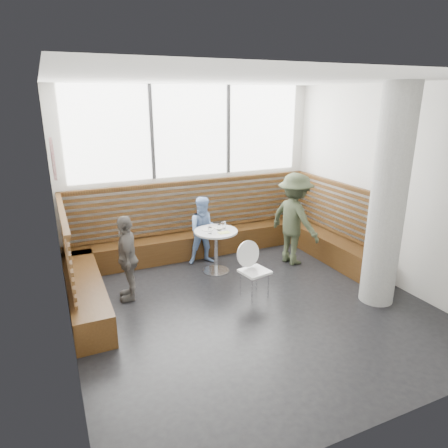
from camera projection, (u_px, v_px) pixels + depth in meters
name	position (u px, v px, depth m)	size (l,w,h in m)	color
room	(254.00, 203.00, 5.48)	(5.00, 5.00, 3.20)	silver
booth	(207.00, 243.00, 7.38)	(5.00, 2.50, 1.44)	#3C240F
concrete_column	(388.00, 199.00, 5.68)	(0.50, 0.50, 3.20)	gray
wall_art	(53.00, 159.00, 4.65)	(0.50, 0.50, 0.03)	white
cafe_table	(216.00, 242.00, 6.98)	(0.75, 0.75, 0.78)	silver
cafe_chair	(253.00, 265.00, 6.16)	(0.42, 0.41, 0.88)	white
adult_man	(294.00, 219.00, 7.29)	(1.10, 0.63, 1.70)	#38402B
child_back	(205.00, 231.00, 7.34)	(0.62, 0.48, 1.27)	#7EA2DB
child_left	(127.00, 258.00, 6.03)	(0.78, 0.33, 1.33)	#605C57
plate_near	(207.00, 229.00, 6.95)	(0.21, 0.21, 0.01)	white
plate_far	(219.00, 227.00, 7.04)	(0.21, 0.21, 0.01)	white
glass_left	(210.00, 230.00, 6.75)	(0.07, 0.07, 0.11)	white
glass_mid	(219.00, 227.00, 6.91)	(0.07, 0.07, 0.10)	white
glass_right	(224.00, 225.00, 7.01)	(0.07, 0.07, 0.12)	white
menu_card	(224.00, 233.00, 6.80)	(0.20, 0.14, 0.00)	#A5C64C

